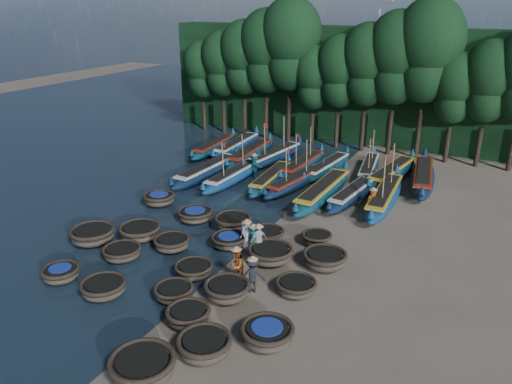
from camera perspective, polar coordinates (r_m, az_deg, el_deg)
The scene contains 59 objects.
ground at distance 26.82m, azimuth -0.66°, elevation -6.07°, with size 120.00×120.00×0.00m, color #7B695A.
foliage_wall at distance 46.44m, azimuth 13.50°, elevation 11.66°, with size 40.00×3.00×10.00m, color black.
coracle_3 at distance 18.63m, azimuth -12.86°, elevation -18.85°, with size 2.49×2.49×0.84m.
coracle_4 at distance 19.23m, azimuth -5.93°, elevation -17.02°, with size 2.22×2.22×0.77m.
coracle_5 at distance 25.18m, azimuth -21.41°, elevation -8.62°, with size 2.15×2.15×0.68m.
coracle_6 at distance 23.42m, azimuth -17.04°, elevation -10.39°, with size 2.24×2.24×0.69m.
coracle_7 at distance 22.45m, azimuth -9.37°, elevation -11.20°, with size 2.08×2.08×0.65m.
coracle_8 at distance 20.83m, azimuth -7.75°, elevation -13.79°, with size 2.21×2.21×0.73m.
coracle_9 at distance 19.66m, azimuth 1.29°, elevation -15.88°, with size 2.52×2.52×0.78m.
coracle_10 at distance 28.23m, azimuth -18.18°, elevation -4.64°, with size 2.84×2.84×0.85m.
coracle_11 at distance 26.21m, azimuth -15.06°, elevation -6.65°, with size 2.02×2.02×0.64m.
coracle_12 at distance 24.01m, azimuth -7.11°, elevation -8.75°, with size 2.18×2.18×0.64m.
coracle_13 at distance 22.23m, azimuth -3.32°, elevation -11.07°, with size 2.08×2.08×0.77m.
coracle_14 at distance 22.62m, azimuth 4.60°, elevation -10.68°, with size 2.29×2.29×0.65m.
coracle_15 at distance 27.98m, azimuth -13.11°, elevation -4.40°, with size 2.32×2.32×0.80m.
coracle_16 at distance 26.51m, azimuth -9.60°, elevation -5.75°, with size 1.94×1.94×0.71m.
coracle_17 at distance 26.49m, azimuth -3.10°, elevation -5.53°, with size 2.23×2.23×0.67m.
coracle_18 at distance 25.03m, azimuth 1.65°, elevation -7.04°, with size 2.32×2.32×0.79m.
coracle_19 at distance 24.74m, azimuth 7.85°, elevation -7.57°, with size 2.43×2.43×0.81m.
coracle_20 at distance 32.22m, azimuth -11.02°, elevation -0.75°, with size 2.34×2.34×0.77m.
coracle_21 at distance 29.62m, azimuth -6.96°, elevation -2.58°, with size 2.44×2.44×0.72m.
coracle_22 at distance 28.38m, azimuth -2.66°, elevation -3.42°, with size 2.34×2.34×0.82m.
coracle_23 at distance 27.04m, azimuth 1.24°, elevation -4.88°, with size 1.96×1.96×0.69m.
coracle_24 at distance 26.88m, azimuth 6.95°, elevation -5.25°, with size 1.72×1.72×0.66m.
long_boat_2 at distance 36.48m, azimuth -5.65°, elevation 2.41°, with size 1.79×8.55×1.51m.
long_boat_3 at distance 35.45m, azimuth -2.60°, elevation 1.86°, with size 1.60×7.95×3.38m.
long_boat_4 at distance 34.99m, azimuth 1.75°, elevation 1.57°, with size 1.95×7.66×1.35m.
long_boat_5 at distance 34.44m, azimuth 4.60°, elevation 1.19°, with size 2.57×7.63×3.28m.
long_boat_6 at distance 32.62m, azimuth 7.65°, elevation 0.06°, with size 1.75×9.15×1.61m.
long_boat_7 at distance 32.93m, azimuth 11.11°, elevation -0.12°, with size 2.13×7.75×1.37m.
long_boat_8 at distance 32.54m, azimuth 14.48°, elevation -0.53°, with size 2.07×8.89×3.78m.
long_boat_9 at distance 42.71m, azimuth -4.82°, elevation 5.19°, with size 1.91×7.76×1.37m.
long_boat_10 at distance 42.58m, azimuth -2.23°, elevation 5.26°, with size 1.85×8.47×1.49m.
long_boat_11 at distance 40.45m, azimuth -0.65°, elevation 4.42°, with size 1.97×8.60×1.52m.
long_boat_12 at distance 39.90m, azimuth 2.10°, elevation 4.15°, with size 2.51×8.29×3.55m.
long_boat_13 at distance 37.87m, azimuth 5.34°, elevation 3.06°, with size 1.62×7.77×3.30m.
long_boat_14 at distance 37.69m, azimuth 8.11°, elevation 2.84°, with size 2.08×7.73×1.37m.
long_boat_15 at distance 38.08m, azimuth 12.75°, elevation 2.68°, with size 2.47×7.35×3.16m.
long_boat_16 at distance 37.22m, azimuth 15.26°, elevation 2.12°, with size 2.72×8.46×1.50m.
long_boat_17 at distance 36.91m, azimuth 18.53°, elevation 1.66°, with size 2.97×9.05×1.61m.
fisherman_0 at distance 25.91m, azimuth -1.04°, elevation -4.87°, with size 0.91×0.69×1.88m.
fisherman_1 at distance 25.48m, azimuth -0.27°, elevation -5.29°, with size 0.64×0.52×1.83m.
fisherman_2 at distance 23.07m, azimuth -2.25°, elevation -8.30°, with size 0.87×1.01×1.99m.
fisherman_3 at distance 22.44m, azimuth -0.39°, elevation -9.35°, with size 1.26×1.04×1.90m.
fisherman_4 at distance 25.42m, azimuth 0.27°, elevation -5.41°, with size 0.81×1.06×1.87m.
fisherman_5 at distance 36.45m, azimuth -0.17°, elevation 3.05°, with size 1.63×1.36×1.96m.
fisherman_6 at distance 31.17m, azimuth 13.19°, elevation -0.87°, with size 0.92×0.86×1.78m.
tree_0 at distance 49.64m, azimuth -6.16°, elevation 13.84°, with size 3.68×3.68×8.68m.
tree_1 at distance 48.32m, azimuth -3.84°, elevation 14.52°, with size 4.09×4.09×9.65m.
tree_2 at distance 47.10m, azimuth -1.39°, elevation 15.21°, with size 4.51×4.51×10.63m.
tree_3 at distance 45.96m, azimuth 1.21°, elevation 15.90°, with size 4.92×4.92×11.60m.
tree_4 at distance 44.92m, azimuth 3.96°, elevation 16.60°, with size 5.34×5.34×12.58m.
tree_5 at distance 44.35m, azimuth 6.65°, elevation 12.93°, with size 3.68×3.68×8.68m.
tree_6 at distance 43.49m, azimuth 9.59°, elevation 13.52°, with size 4.09×4.09×9.65m.
tree_7 at distance 42.75m, azimuth 12.65°, elevation 14.09°, with size 4.51×4.51×10.63m.
tree_8 at distance 42.12m, azimuth 15.83°, elevation 14.64°, with size 4.92×4.92×11.60m.
tree_9 at distance 41.63m, azimuth 19.11°, elevation 15.16°, with size 5.34×5.34×12.58m.
tree_10 at distance 41.65m, azimuth 21.81°, elevation 11.05°, with size 3.68×3.68×8.68m.
tree_11 at distance 41.38m, azimuth 25.14°, elevation 11.46°, with size 4.09×4.09×9.65m.
Camera 1 is at (11.34, -20.93, 12.34)m, focal length 35.00 mm.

